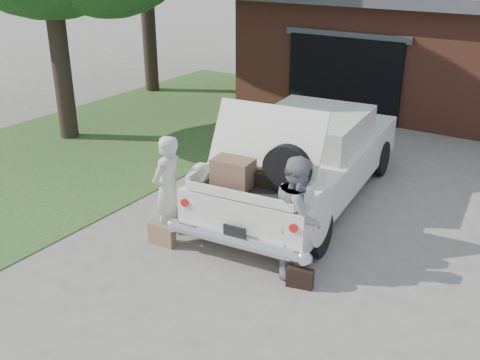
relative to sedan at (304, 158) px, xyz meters
The scene contains 8 objects.
ground 2.77m from the sedan, 91.57° to the right, with size 90.00×90.00×0.00m, color gray.
grass_strip 5.64m from the sedan, behind, with size 6.00×16.00×0.02m, color #2D4C1E.
house 8.91m from the sedan, 84.11° to the left, with size 12.80×7.80×3.30m.
sedan is the anchor object (origin of this frame).
woman_left 2.78m from the sedan, 113.90° to the right, with size 0.64×0.42×1.76m, color beige.
woman_right 2.49m from the sedan, 64.91° to the right, with size 0.86×0.67×1.78m, color gray.
suitcase_left 3.06m from the sedan, 111.28° to the right, with size 0.46×0.15×0.35m, color #99714E.
suitcase_right 3.04m from the sedan, 63.44° to the right, with size 0.38×0.12×0.30m, color black.
Camera 1 is at (4.36, -6.07, 4.47)m, focal length 42.00 mm.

